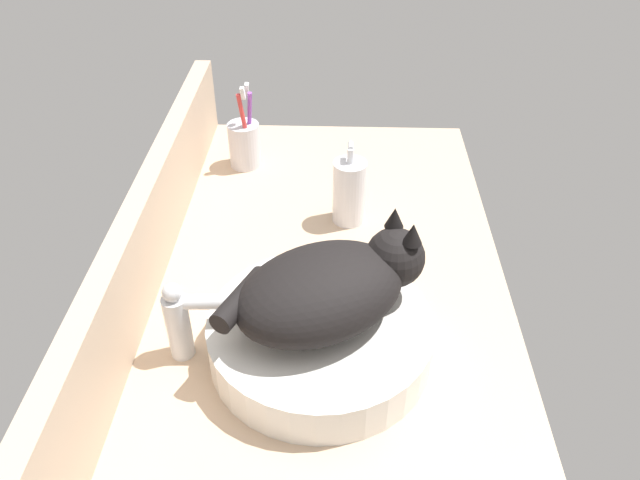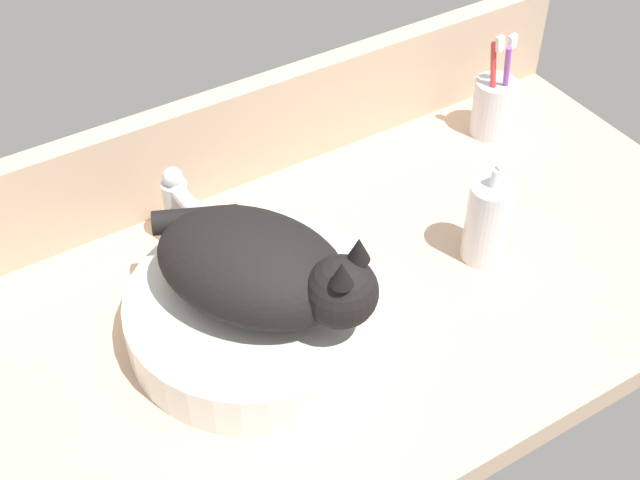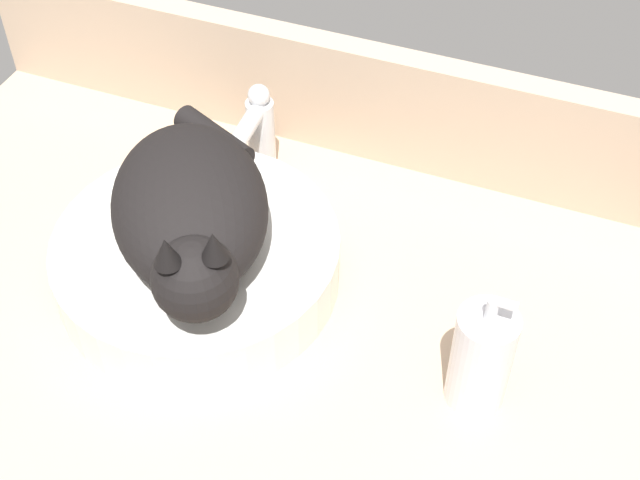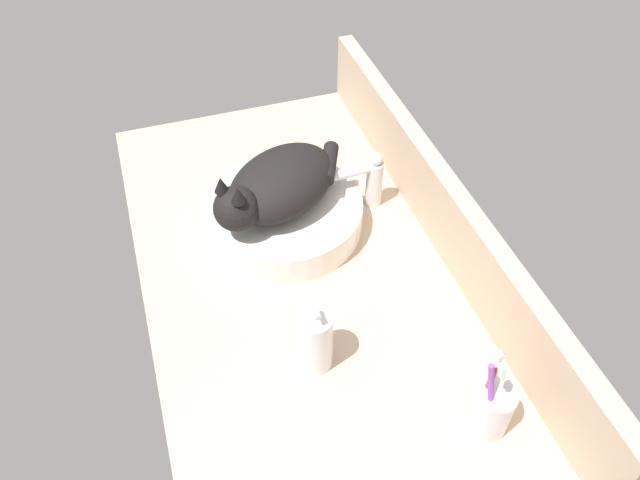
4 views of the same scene
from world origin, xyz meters
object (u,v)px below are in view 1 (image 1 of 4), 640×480
(faucet, at_px, (185,318))
(toothbrush_cup, at_px, (245,143))
(soap_dispenser, at_px, (349,191))
(sink_basin, at_px, (323,336))
(cat, at_px, (332,287))

(faucet, bearing_deg, toothbrush_cup, -1.27)
(faucet, height_order, soap_dispenser, soap_dispenser)
(sink_basin, xyz_separation_m, cat, (0.01, -0.01, 0.09))
(sink_basin, xyz_separation_m, faucet, (-0.01, 0.20, 0.04))
(sink_basin, height_order, cat, cat)
(faucet, distance_m, toothbrush_cup, 0.55)
(sink_basin, distance_m, toothbrush_cup, 0.57)
(sink_basin, height_order, toothbrush_cup, toothbrush_cup)
(toothbrush_cup, bearing_deg, sink_basin, -161.05)
(sink_basin, relative_size, toothbrush_cup, 1.76)
(faucet, xyz_separation_m, toothbrush_cup, (0.55, -0.01, -0.02))
(cat, bearing_deg, toothbrush_cup, 20.28)
(cat, bearing_deg, soap_dispenser, -4.58)
(soap_dispenser, xyz_separation_m, toothbrush_cup, (0.20, 0.22, -0.01))
(soap_dispenser, height_order, toothbrush_cup, toothbrush_cup)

